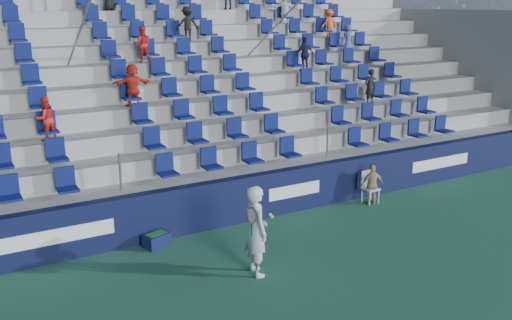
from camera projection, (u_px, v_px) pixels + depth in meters
The scene contains 7 objects.
ground at pixel (313, 268), 12.16m from camera, with size 70.00×70.00×0.00m, color #2A6347.
sponsor_wall at pixel (243, 199), 14.63m from camera, with size 24.00×0.32×1.20m.
grandstand at pixel (167, 109), 18.47m from camera, with size 24.00×8.17×6.63m.
tennis_player at pixel (256, 231), 11.68m from camera, with size 0.69×0.76×1.93m.
line_judge_chair at pixel (369, 184), 16.04m from camera, with size 0.42×0.43×0.92m.
line_judge at pixel (372, 184), 15.91m from camera, with size 0.67×0.28×1.14m, color tan.
ball_bin at pixel (156, 239), 13.21m from camera, with size 0.66×0.54×0.33m.
Camera 1 is at (-6.60, -9.00, 5.49)m, focal length 40.00 mm.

